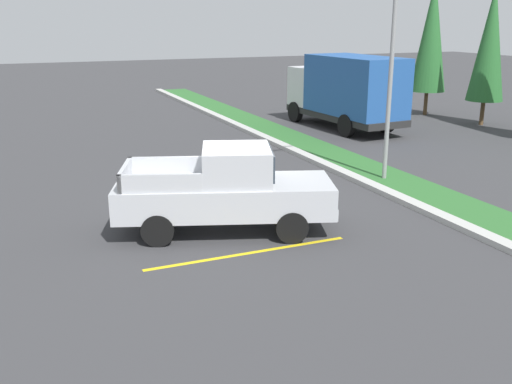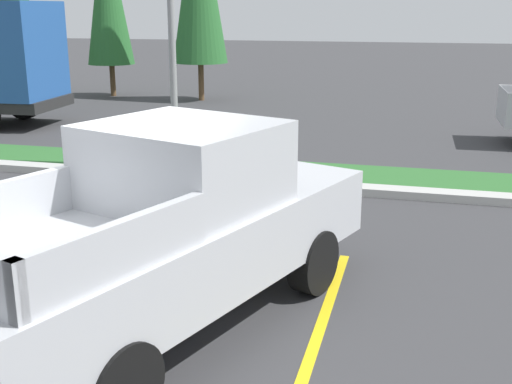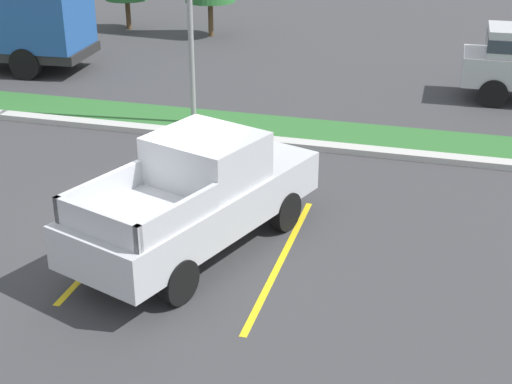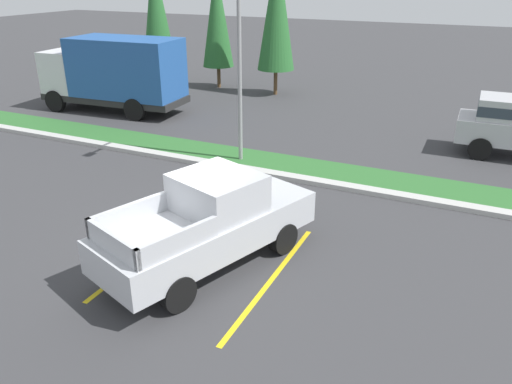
# 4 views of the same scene
# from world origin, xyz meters

# --- Properties ---
(ground_plane) EXTENTS (120.00, 120.00, 0.00)m
(ground_plane) POSITION_xyz_m (0.00, 0.00, 0.00)
(ground_plane) COLOR #38383A
(parking_line_near) EXTENTS (0.12, 4.80, 0.01)m
(parking_line_near) POSITION_xyz_m (-0.66, -0.50, 0.00)
(parking_line_near) COLOR yellow
(parking_line_near) RESTS_ON ground
(parking_line_far) EXTENTS (0.12, 4.80, 0.01)m
(parking_line_far) POSITION_xyz_m (2.44, -0.50, 0.00)
(parking_line_far) COLOR yellow
(parking_line_far) RESTS_ON ground
(curb_strip) EXTENTS (56.00, 0.40, 0.15)m
(curb_strip) POSITION_xyz_m (0.00, 5.00, 0.07)
(curb_strip) COLOR #B2B2AD
(curb_strip) RESTS_ON ground
(grass_median) EXTENTS (56.00, 1.80, 0.06)m
(grass_median) POSITION_xyz_m (0.00, 6.10, 0.03)
(grass_median) COLOR #2D662D
(grass_median) RESTS_ON ground
(pickup_truck_main) EXTENTS (3.53, 5.55, 2.10)m
(pickup_truck_main) POSITION_xyz_m (0.91, -0.45, 1.04)
(pickup_truck_main) COLOR black
(pickup_truck_main) RESTS_ON ground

